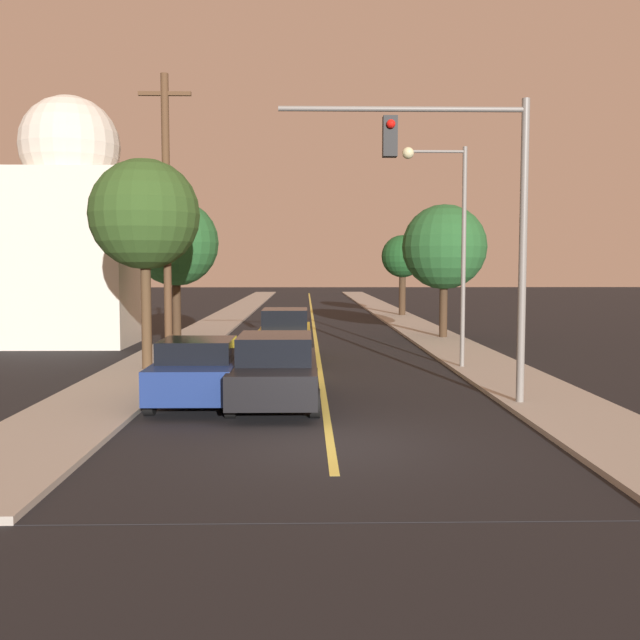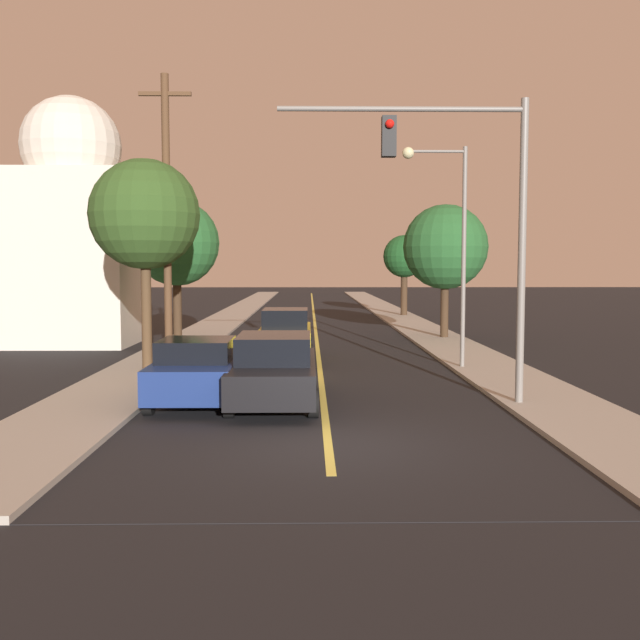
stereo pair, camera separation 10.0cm
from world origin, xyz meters
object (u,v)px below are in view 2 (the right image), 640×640
(traffic_signal_mast, at_px, (468,197))
(tree_left_near, at_px, (145,215))
(utility_pole_left, at_px, (167,217))
(car_near_lane_second, at_px, (286,334))
(domed_building_left, at_px, (73,230))
(car_outer_lane_front, at_px, (198,371))
(tree_left_far, at_px, (176,244))
(tree_right_near, at_px, (404,257))
(car_near_lane_front, at_px, (275,369))
(tree_right_far, at_px, (445,247))
(streetlamp_right, at_px, (448,225))

(traffic_signal_mast, relative_size, tree_left_near, 1.08)
(traffic_signal_mast, height_order, utility_pole_left, utility_pole_left)
(car_near_lane_second, xyz_separation_m, domed_building_left, (-9.03, 5.46, 3.89))
(domed_building_left, bearing_deg, tree_left_near, -59.52)
(car_outer_lane_front, relative_size, tree_left_far, 0.70)
(tree_right_near, bearing_deg, car_near_lane_front, -103.39)
(tree_right_near, relative_size, domed_building_left, 0.50)
(traffic_signal_mast, height_order, tree_left_far, traffic_signal_mast)
(tree_left_far, height_order, domed_building_left, domed_building_left)
(utility_pole_left, xyz_separation_m, tree_right_far, (10.40, 9.30, -0.67))
(tree_left_far, bearing_deg, streetlamp_right, -29.40)
(car_near_lane_second, height_order, utility_pole_left, utility_pole_left)
(car_near_lane_second, bearing_deg, traffic_signal_mast, -62.38)
(traffic_signal_mast, relative_size, domed_building_left, 0.67)
(car_near_lane_front, height_order, tree_right_near, tree_right_near)
(streetlamp_right, xyz_separation_m, tree_left_near, (-9.29, -0.27, 0.27))
(car_near_lane_front, height_order, tree_left_near, tree_left_near)
(tree_left_far, bearing_deg, tree_right_far, 20.27)
(car_near_lane_second, distance_m, traffic_signal_mast, 10.28)
(utility_pole_left, distance_m, domed_building_left, 9.64)
(traffic_signal_mast, distance_m, tree_left_near, 10.24)
(tree_left_near, bearing_deg, domed_building_left, 120.48)
(streetlamp_right, height_order, utility_pole_left, utility_pole_left)
(streetlamp_right, distance_m, tree_left_far, 10.76)
(car_near_lane_front, height_order, tree_left_far, tree_left_far)
(domed_building_left, bearing_deg, car_near_lane_second, -31.15)
(car_near_lane_second, xyz_separation_m, tree_right_far, (6.84, 6.83, 3.20))
(car_near_lane_front, xyz_separation_m, utility_pole_left, (-3.56, 5.52, 3.94))
(car_near_lane_front, height_order, utility_pole_left, utility_pole_left)
(car_near_lane_front, bearing_deg, car_outer_lane_front, -179.51)
(streetlamp_right, relative_size, tree_left_far, 1.20)
(car_near_lane_second, height_order, domed_building_left, domed_building_left)
(car_near_lane_second, distance_m, domed_building_left, 11.25)
(streetlamp_right, bearing_deg, tree_left_near, -178.32)
(car_outer_lane_front, relative_size, tree_left_near, 0.62)
(car_outer_lane_front, bearing_deg, tree_left_far, 102.73)
(car_near_lane_second, height_order, car_outer_lane_front, car_near_lane_second)
(car_outer_lane_front, height_order, tree_left_near, tree_left_near)
(car_near_lane_second, bearing_deg, streetlamp_right, -26.34)
(tree_right_far, relative_size, domed_building_left, 0.57)
(car_outer_lane_front, relative_size, domed_building_left, 0.39)
(car_near_lane_second, bearing_deg, domed_building_left, 148.85)
(traffic_signal_mast, xyz_separation_m, utility_pole_left, (-7.97, 5.95, -0.04))
(domed_building_left, bearing_deg, tree_left_far, -29.59)
(car_near_lane_second, relative_size, tree_left_near, 0.73)
(car_near_lane_second, bearing_deg, tree_left_far, 147.14)
(car_outer_lane_front, bearing_deg, domed_building_left, 118.20)
(car_outer_lane_front, relative_size, streetlamp_right, 0.59)
(streetlamp_right, height_order, domed_building_left, domed_building_left)
(streetlamp_right, xyz_separation_m, domed_building_left, (-14.16, 8.00, 0.26))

